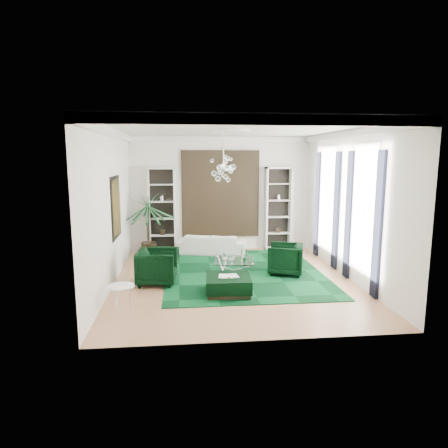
{
  "coord_description": "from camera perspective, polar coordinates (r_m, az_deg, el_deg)",
  "views": [
    {
      "loc": [
        -1.27,
        -9.83,
        3.11
      ],
      "look_at": [
        -0.19,
        0.5,
        1.38
      ],
      "focal_mm": 32.0,
      "sensor_mm": 36.0,
      "label": 1
    }
  ],
  "objects": [
    {
      "name": "curtain_far_a",
      "position": [
        11.46,
        15.73,
        1.8
      ],
      "size": [
        0.07,
        0.3,
        3.25
      ],
      "primitive_type": "cube",
      "color": "black",
      "rests_on": "floor"
    },
    {
      "name": "coffee_table",
      "position": [
        10.91,
        1.47,
        -6.07
      ],
      "size": [
        1.21,
        1.21,
        0.37
      ],
      "primitive_type": null,
      "rotation": [
        0.0,
        0.0,
        -0.14
      ],
      "color": "white",
      "rests_on": "floor"
    },
    {
      "name": "wall_left",
      "position": [
        10.06,
        -15.9,
        2.21
      ],
      "size": [
        0.02,
        7.0,
        3.8
      ],
      "primitive_type": "cube",
      "color": "white",
      "rests_on": "ground"
    },
    {
      "name": "wall_back",
      "position": [
        13.46,
        -0.52,
        4.32
      ],
      "size": [
        6.0,
        0.02,
        3.8
      ],
      "primitive_type": "cube",
      "color": "white",
      "rests_on": "ground"
    },
    {
      "name": "crown_molding",
      "position": [
        9.93,
        1.42,
        12.88
      ],
      "size": [
        6.0,
        7.0,
        0.18
      ],
      "primitive_type": null,
      "color": "white",
      "rests_on": "ceiling"
    },
    {
      "name": "book",
      "position": [
        9.25,
        0.61,
        -7.4
      ],
      "size": [
        0.46,
        0.31,
        0.03
      ],
      "primitive_type": "cube",
      "color": "white",
      "rests_on": "ottoman_front"
    },
    {
      "name": "ceiling",
      "position": [
        9.94,
        1.43,
        13.52
      ],
      "size": [
        6.0,
        7.0,
        0.02
      ],
      "primitive_type": "cube",
      "color": "white",
      "rests_on": "ground"
    },
    {
      "name": "painting",
      "position": [
        10.64,
        -15.13,
        2.35
      ],
      "size": [
        0.04,
        1.3,
        1.6
      ],
      "primitive_type": "cube",
      "color": "black",
      "rests_on": "wall_left"
    },
    {
      "name": "wall_front",
      "position": [
        6.56,
        5.28,
        -1.19
      ],
      "size": [
        6.0,
        0.02,
        3.8
      ],
      "primitive_type": "cube",
      "color": "white",
      "rests_on": "ground"
    },
    {
      "name": "ceiling_medallion",
      "position": [
        10.23,
        1.2,
        13.18
      ],
      "size": [
        0.9,
        0.9,
        0.05
      ],
      "primitive_type": "cylinder",
      "color": "white",
      "rests_on": "ceiling"
    },
    {
      "name": "armchair_right",
      "position": [
        10.9,
        8.75,
        -4.96
      ],
      "size": [
        1.14,
        1.12,
        0.83
      ],
      "primitive_type": "imported",
      "rotation": [
        0.0,
        0.0,
        -1.89
      ],
      "color": "black",
      "rests_on": "floor"
    },
    {
      "name": "rug",
      "position": [
        11.04,
        2.75,
        -6.85
      ],
      "size": [
        4.2,
        5.0,
        0.02
      ],
      "primitive_type": "cube",
      "color": "black",
      "rests_on": "floor"
    },
    {
      "name": "window_near",
      "position": [
        9.97,
        19.39,
        1.97
      ],
      "size": [
        0.03,
        1.1,
        2.9
      ],
      "primitive_type": "cube",
      "color": "white",
      "rests_on": "wall_right"
    },
    {
      "name": "shelving_left",
      "position": [
        13.27,
        -8.86,
        1.96
      ],
      "size": [
        0.9,
        0.38,
        2.8
      ],
      "primitive_type": null,
      "color": "white",
      "rests_on": "floor"
    },
    {
      "name": "window_far",
      "position": [
        12.16,
        14.59,
        3.46
      ],
      "size": [
        0.03,
        1.1,
        2.9
      ],
      "primitive_type": "cube",
      "color": "white",
      "rests_on": "wall_right"
    },
    {
      "name": "wall_right",
      "position": [
        10.79,
        17.46,
        2.6
      ],
      "size": [
        0.02,
        7.0,
        3.8
      ],
      "primitive_type": "cube",
      "color": "white",
      "rests_on": "ground"
    },
    {
      "name": "curtain_near_b",
      "position": [
        10.69,
        17.38,
        1.19
      ],
      "size": [
        0.07,
        0.3,
        3.25
      ],
      "primitive_type": "cube",
      "color": "black",
      "rests_on": "floor"
    },
    {
      "name": "tapestry",
      "position": [
        13.41,
        -0.5,
        4.3
      ],
      "size": [
        2.5,
        0.06,
        2.8
      ],
      "primitive_type": "cube",
      "color": "black",
      "rests_on": "wall_back"
    },
    {
      "name": "ottoman_front",
      "position": [
        9.32,
        0.61,
        -8.69
      ],
      "size": [
        1.08,
        1.08,
        0.41
      ],
      "primitive_type": "cube",
      "rotation": [
        0.0,
        0.0,
        -0.06
      ],
      "color": "black",
      "rests_on": "floor"
    },
    {
      "name": "side_table",
      "position": [
        8.59,
        -14.43,
        -10.22
      ],
      "size": [
        0.56,
        0.56,
        0.51
      ],
      "primitive_type": "cylinder",
      "rotation": [
        0.0,
        0.0,
        -0.05
      ],
      "color": "white",
      "rests_on": "floor"
    },
    {
      "name": "chandelier",
      "position": [
        10.25,
        -0.09,
        8.03
      ],
      "size": [
        1.03,
        1.03,
        0.74
      ],
      "primitive_type": null,
      "rotation": [
        0.0,
        0.0,
        0.31
      ],
      "color": "white",
      "rests_on": "ceiling"
    },
    {
      "name": "ottoman_side",
      "position": [
        11.87,
        -9.04,
        -4.75
      ],
      "size": [
        1.09,
        1.09,
        0.43
      ],
      "primitive_type": "cube",
      "rotation": [
        0.0,
        0.0,
        -0.13
      ],
      "color": "black",
      "rests_on": "floor"
    },
    {
      "name": "palm",
      "position": [
        12.81,
        -10.83,
        1.24
      ],
      "size": [
        2.12,
        2.12,
        2.62
      ],
      "primitive_type": null,
      "rotation": [
        0.0,
        0.0,
        0.37
      ],
      "color": "#206133",
      "rests_on": "floor"
    },
    {
      "name": "curtain_near_a",
      "position": [
        9.29,
        21.15,
        -0.2
      ],
      "size": [
        0.07,
        0.3,
        3.25
      ],
      "primitive_type": "cube",
      "color": "black",
      "rests_on": "floor"
    },
    {
      "name": "table_plant",
      "position": [
        10.66,
        3.06,
        -4.7
      ],
      "size": [
        0.18,
        0.17,
        0.27
      ],
      "primitive_type": "imported",
      "rotation": [
        0.0,
        0.0,
        0.41
      ],
      "color": "#206133",
      "rests_on": "coffee_table"
    },
    {
      "name": "curtain_far_b",
      "position": [
        12.91,
        13.2,
        2.73
      ],
      "size": [
        0.07,
        0.3,
        3.25
      ],
      "primitive_type": "cube",
      "color": "black",
      "rests_on": "floor"
    },
    {
      "name": "floor",
      "position": [
        10.39,
        1.34,
        -7.99
      ],
      "size": [
        6.0,
        7.0,
        0.02
      ],
      "primitive_type": "cube",
      "color": "tan",
      "rests_on": "ground"
    },
    {
      "name": "sofa",
      "position": [
        13.04,
        -1.73,
        -2.87
      ],
      "size": [
        2.34,
        1.33,
        0.64
      ],
      "primitive_type": "imported",
      "rotation": [
        0.0,
        0.0,
        2.92
      ],
      "color": "white",
      "rests_on": "floor"
    },
    {
      "name": "shelving_right",
      "position": [
        13.64,
        7.75,
        2.19
      ],
      "size": [
        0.9,
        0.38,
        2.8
      ],
      "primitive_type": null,
      "color": "white",
      "rests_on": "floor"
    },
    {
      "name": "armchair_left",
      "position": [
        10.08,
        -9.54,
        -6.04
      ],
      "size": [
        1.03,
        1.0,
        0.87
      ],
      "primitive_type": "imported",
      "rotation": [
        0.0,
        0.0,
        1.49
      ],
      "color": "black",
      "rests_on": "floor"
    }
  ]
}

